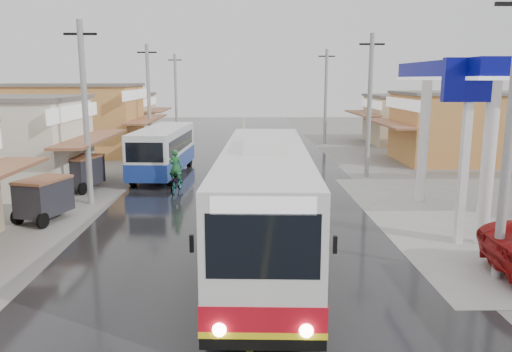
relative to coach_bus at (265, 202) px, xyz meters
The scene contains 11 objects.
ground 2.63m from the coach_bus, 106.60° to the right, with size 120.00×120.00×0.00m, color slate.
road 13.31m from the coach_bus, 92.36° to the left, with size 12.00×90.00×0.02m, color black.
centre_line 13.31m from the coach_bus, 92.36° to the left, with size 0.15×90.00×0.01m, color #D8CC4C.
shopfronts_left 21.17m from the coach_bus, 129.94° to the left, with size 11.00×44.00×5.20m, color tan, non-canonical shape.
utility_poles_left 16.16m from the coach_bus, 118.02° to the left, with size 1.60×50.00×8.00m, color gray, non-canonical shape.
utility_poles_right 14.78m from the coach_bus, 63.89° to the left, with size 1.60×36.00×8.00m, color gray, non-canonical shape.
coach_bus is the anchor object (origin of this frame).
second_bus 14.79m from the coach_bus, 110.94° to the left, with size 2.79×8.39×2.74m.
cyclist 10.22m from the coach_bus, 112.99° to the left, with size 0.92×2.07×2.16m.
tricycle_near 9.61m from the coach_bus, 152.80° to the left, with size 2.02×2.55×1.71m.
tricycle_far 13.27m from the coach_bus, 131.46° to the left, with size 2.05×2.58×1.73m.
Camera 1 is at (-0.12, -13.07, 5.54)m, focal length 35.00 mm.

